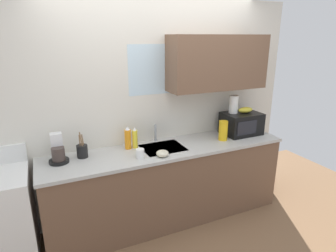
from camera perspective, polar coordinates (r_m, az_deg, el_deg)
The scene contains 13 objects.
kitchen_wall_assembly at distance 3.37m, azimuth 0.15°, elevation 5.27°, with size 3.51×0.42×2.50m.
counter_unit at distance 3.37m, azimuth -0.02°, elevation -11.30°, with size 2.74×0.63×0.90m.
sink_faucet at distance 3.33m, azimuth -2.55°, elevation -1.41°, with size 0.03×0.03×0.20m, color #B2B5BA.
microwave at distance 3.70m, azimuth 14.40°, elevation 0.49°, with size 0.46×0.35×0.27m.
banana_bunch at distance 3.69m, azimuth 15.19°, elevation 3.12°, with size 0.20×0.11×0.07m, color gold.
paper_towel_roll at distance 3.62m, azimuth 12.94°, elevation 4.24°, with size 0.11×0.11×0.22m, color white.
coffee_maker at distance 3.00m, azimuth -21.11°, elevation -4.78°, with size 0.19×0.21×0.28m.
dish_soap_bottle_yellow at distance 3.16m, azimuth -6.62°, elevation -2.44°, with size 0.06×0.06×0.24m.
dish_soap_bottle_orange at distance 3.14m, azimuth -8.02°, elevation -2.45°, with size 0.07×0.07×0.25m.
cereal_canister at distance 3.43m, azimuth 10.95°, elevation -0.90°, with size 0.10×0.10×0.23m, color gold.
mug_white at distance 2.92m, azimuth -5.57°, elevation -5.46°, with size 0.08×0.08×0.10m, color white.
utensil_crock at distance 3.04m, azimuth -16.73°, elevation -4.75°, with size 0.11×0.11×0.28m.
small_bowl at distance 2.94m, azimuth -1.11°, elevation -5.48°, with size 0.13×0.13×0.07m, color beige.
Camera 1 is at (-1.23, -2.69, 2.08)m, focal length 30.57 mm.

